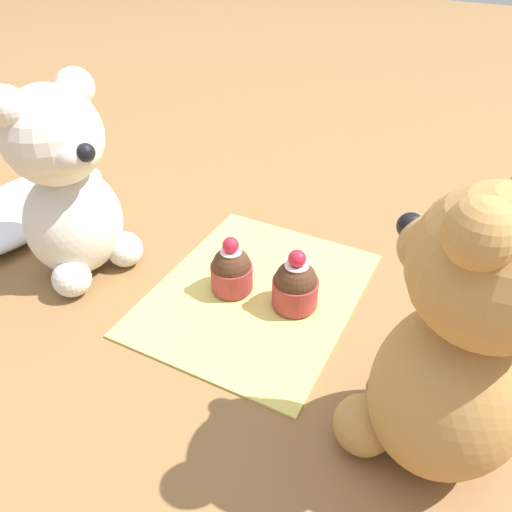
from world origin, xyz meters
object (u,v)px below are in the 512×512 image
Objects in this scene: cupcake_near_cream_bear at (232,270)px; teddy_bear_tan at (459,348)px; teddy_bear_cream at (67,186)px; cupcake_near_tan_bear at (294,287)px.

teddy_bear_tan is at bearing -111.60° from cupcake_near_cream_bear.
teddy_bear_cream is at bearing 103.36° from cupcake_near_cream_bear.
cupcake_near_cream_bear is (0.10, 0.25, -0.09)m from teddy_bear_tan.
teddy_bear_cream is 0.91× the size of teddy_bear_tan.
cupcake_near_tan_bear is (0.05, -0.26, -0.08)m from teddy_bear_cream.
teddy_bear_tan is 3.54× the size of cupcake_near_tan_bear.
teddy_bear_cream reaches higher than cupcake_near_cream_bear.
teddy_bear_cream is at bearing -75.24° from teddy_bear_tan.
cupcake_near_cream_bear is at bearing 92.57° from cupcake_near_tan_bear.
teddy_bear_tan is (-0.05, -0.43, 0.00)m from teddy_bear_cream.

